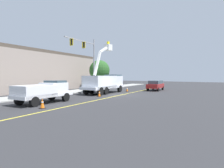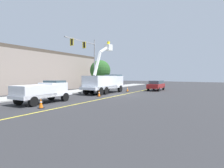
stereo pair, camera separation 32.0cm
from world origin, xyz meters
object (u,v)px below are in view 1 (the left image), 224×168
(service_pickup_truck, at_px, (44,91))
(passing_minivan, at_px, (156,85))
(traffic_cone_mid_front, at_px, (99,94))
(traffic_cone_mid_rear, at_px, (127,89))
(utility_bucket_truck, at_px, (105,82))
(traffic_cone_leading, at_px, (42,103))
(traffic_signal_mast, at_px, (87,54))

(service_pickup_truck, height_order, passing_minivan, service_pickup_truck)
(traffic_cone_mid_front, relative_size, traffic_cone_mid_rear, 1.07)
(traffic_cone_mid_front, bearing_deg, utility_bucket_truck, 30.58)
(traffic_cone_leading, bearing_deg, passing_minivan, 0.36)
(traffic_cone_mid_rear, bearing_deg, service_pickup_truck, -177.77)
(traffic_cone_mid_rear, distance_m, traffic_signal_mast, 8.64)
(passing_minivan, bearing_deg, traffic_cone_mid_front, 172.84)
(passing_minivan, bearing_deg, traffic_cone_leading, -179.64)
(utility_bucket_truck, distance_m, traffic_cone_leading, 13.37)
(traffic_cone_leading, bearing_deg, utility_bucket_truck, 17.66)
(passing_minivan, height_order, traffic_signal_mast, traffic_signal_mast)
(traffic_cone_leading, bearing_deg, traffic_signal_mast, 31.93)
(passing_minivan, height_order, traffic_cone_mid_rear, passing_minivan)
(traffic_cone_leading, distance_m, traffic_signal_mast, 17.25)
(service_pickup_truck, relative_size, traffic_signal_mast, 0.67)
(service_pickup_truck, bearing_deg, traffic_cone_mid_front, -4.82)
(passing_minivan, height_order, traffic_cone_leading, passing_minivan)
(traffic_cone_mid_rear, xyz_separation_m, traffic_signal_mast, (-3.22, 5.67, 5.67))
(traffic_cone_leading, height_order, traffic_cone_mid_rear, traffic_cone_leading)
(traffic_cone_leading, height_order, traffic_signal_mast, traffic_signal_mast)
(passing_minivan, xyz_separation_m, traffic_cone_leading, (-21.70, -0.14, -0.59))
(traffic_cone_mid_front, height_order, traffic_cone_mid_rear, traffic_cone_mid_front)
(utility_bucket_truck, bearing_deg, passing_minivan, -23.40)
(traffic_cone_mid_rear, bearing_deg, traffic_signal_mast, 119.63)
(utility_bucket_truck, distance_m, passing_minivan, 9.84)
(utility_bucket_truck, height_order, passing_minivan, utility_bucket_truck)
(service_pickup_truck, xyz_separation_m, traffic_cone_leading, (-1.68, -2.36, -0.73))
(service_pickup_truck, distance_m, traffic_signal_mast, 14.52)
(service_pickup_truck, xyz_separation_m, traffic_signal_mast, (12.16, 6.26, 4.89))
(traffic_cone_mid_front, xyz_separation_m, traffic_cone_mid_rear, (8.23, 1.20, -0.02))
(traffic_signal_mast, bearing_deg, service_pickup_truck, -152.74)
(passing_minivan, xyz_separation_m, traffic_signal_mast, (-7.86, 8.48, 5.04))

